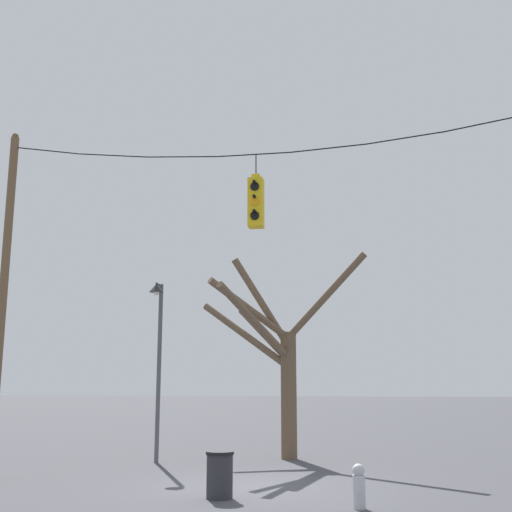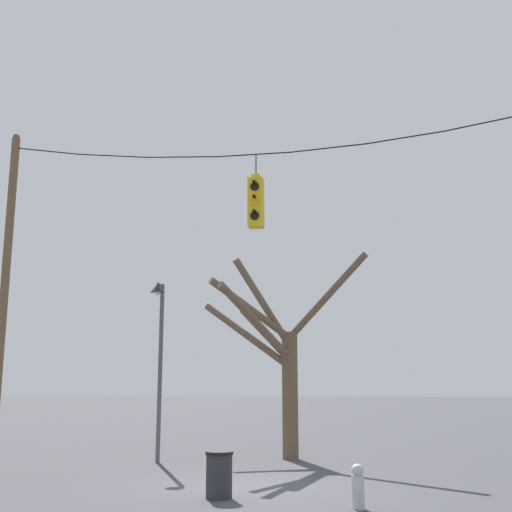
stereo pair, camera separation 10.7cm
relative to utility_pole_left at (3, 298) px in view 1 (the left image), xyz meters
The scene contains 8 objects.
ground_plane 7.33m from the utility_pole_left, ahead, with size 200.00×200.00×0.00m, color #424247.
utility_pole_left is the anchor object (origin of this frame).
span_wire 6.95m from the utility_pole_left, ahead, with size 12.10×0.03×0.58m.
traffic_light_over_intersection 6.45m from the utility_pole_left, ahead, with size 0.34×0.46×1.74m.
street_lamp 4.51m from the utility_pole_left, 52.10° to the left, with size 0.40×0.70×4.95m.
bare_tree 7.79m from the utility_pole_left, 39.29° to the left, with size 5.19×3.89×5.88m.
fire_hydrant 9.33m from the utility_pole_left, 14.51° to the right, with size 0.22×0.30×0.75m.
trash_bin 6.94m from the utility_pole_left, 15.16° to the right, with size 0.54×0.54×0.86m.
Camera 1 is at (2.35, -13.96, 2.12)m, focal length 45.00 mm.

